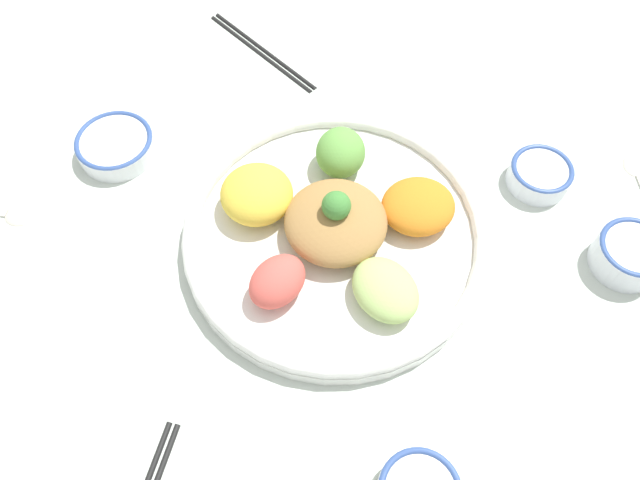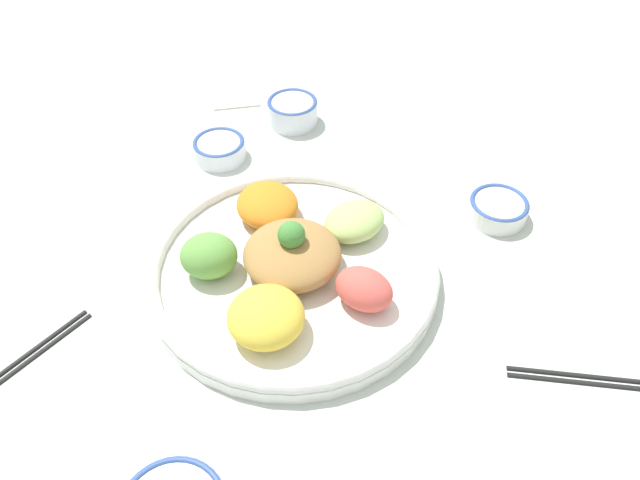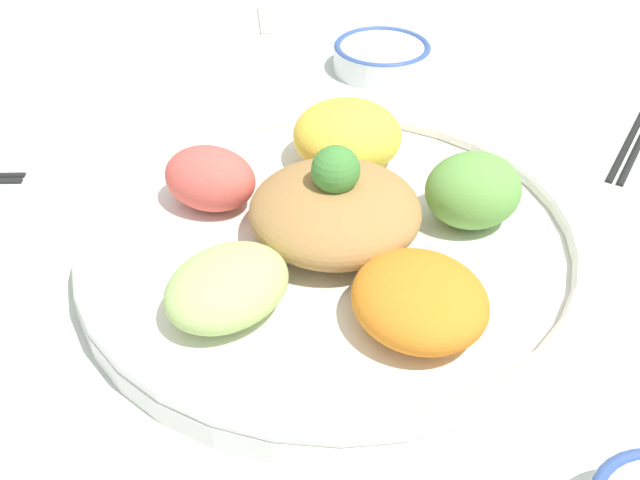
% 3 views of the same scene
% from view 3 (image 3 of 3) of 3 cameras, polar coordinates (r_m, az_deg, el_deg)
% --- Properties ---
extents(ground_plane, '(2.40, 2.40, 0.00)m').
position_cam_3_polar(ground_plane, '(0.61, -2.24, -1.24)').
color(ground_plane, silver).
extents(salad_platter, '(0.41, 0.41, 0.10)m').
position_cam_3_polar(salad_platter, '(0.60, 1.30, 0.76)').
color(salad_platter, white).
rests_on(salad_platter, ground_plane).
extents(rice_bowl_plain, '(0.11, 0.11, 0.03)m').
position_cam_3_polar(rice_bowl_plain, '(0.91, 4.73, 13.84)').
color(rice_bowl_plain, white).
rests_on(rice_bowl_plain, ground_plane).
extents(serving_spoon_main, '(0.08, 0.13, 0.01)m').
position_cam_3_polar(serving_spoon_main, '(1.02, -4.21, 15.68)').
color(serving_spoon_main, beige).
rests_on(serving_spoon_main, ground_plane).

